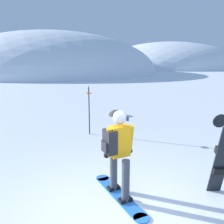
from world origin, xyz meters
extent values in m
plane|color=white|center=(0.00, 0.00, 0.00)|extent=(300.00, 300.00, 0.00)
ellipsoid|color=white|center=(-8.33, 36.66, 0.00)|extent=(33.15, 29.83, 12.97)
ellipsoid|color=white|center=(15.22, 53.63, 0.00)|extent=(31.96, 28.76, 11.57)
cube|color=blue|center=(0.03, 0.69, 0.01)|extent=(0.90, 1.53, 0.02)
cylinder|color=blue|center=(-0.29, 1.40, 0.01)|extent=(0.28, 0.28, 0.02)
cylinder|color=blue|center=(0.36, -0.02, 0.01)|extent=(0.28, 0.28, 0.02)
cube|color=black|center=(-0.07, 0.91, 0.05)|extent=(0.29, 0.23, 0.06)
cube|color=black|center=(0.13, 0.47, 0.05)|extent=(0.29, 0.23, 0.06)
cylinder|color=#3D424C|center=(-0.07, 0.91, 0.43)|extent=(0.15, 0.15, 0.82)
cylinder|color=#3D424C|center=(0.13, 0.47, 0.43)|extent=(0.15, 0.15, 0.82)
cube|color=#F4A314|center=(0.03, 0.69, 1.13)|extent=(0.42, 0.35, 0.58)
cylinder|color=#F4A314|center=(-0.18, 0.59, 1.13)|extent=(0.16, 0.20, 0.57)
cylinder|color=#F4A314|center=(0.24, 0.78, 1.13)|extent=(0.16, 0.20, 0.57)
sphere|color=black|center=(-0.21, 0.62, 0.88)|extent=(0.11, 0.11, 0.11)
sphere|color=black|center=(0.24, 0.83, 0.88)|extent=(0.11, 0.11, 0.11)
cube|color=#232328|center=(-0.15, 0.61, 1.15)|extent=(0.28, 0.33, 0.44)
cube|color=#232328|center=(-0.24, 0.56, 1.07)|extent=(0.14, 0.21, 0.20)
sphere|color=#9E7051|center=(0.03, 0.69, 1.56)|extent=(0.21, 0.21, 0.21)
sphere|color=silver|center=(0.03, 0.69, 1.59)|extent=(0.25, 0.25, 0.25)
cube|color=navy|center=(0.15, 0.74, 1.56)|extent=(0.10, 0.17, 0.08)
cube|color=black|center=(1.96, 0.61, 0.73)|extent=(0.28, 0.43, 1.47)
cylinder|color=black|center=(1.96, 0.81, 1.47)|extent=(0.28, 0.10, 0.28)
cube|color=black|center=(1.96, 0.64, 0.95)|extent=(0.25, 0.10, 0.15)
cube|color=black|center=(1.96, 0.64, 0.51)|extent=(0.25, 0.10, 0.15)
cylinder|color=black|center=(-0.73, 4.62, 0.81)|extent=(0.04, 0.04, 1.62)
cylinder|color=orange|center=(-0.73, 4.62, 1.44)|extent=(0.20, 0.20, 0.02)
cone|color=black|center=(-0.73, 4.62, 1.66)|extent=(0.04, 0.04, 0.08)
ellipsoid|color=#4C4742|center=(0.37, 7.34, 0.00)|extent=(0.75, 0.64, 0.53)
camera|label=1|loc=(-0.28, -3.63, 2.67)|focal=39.55mm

